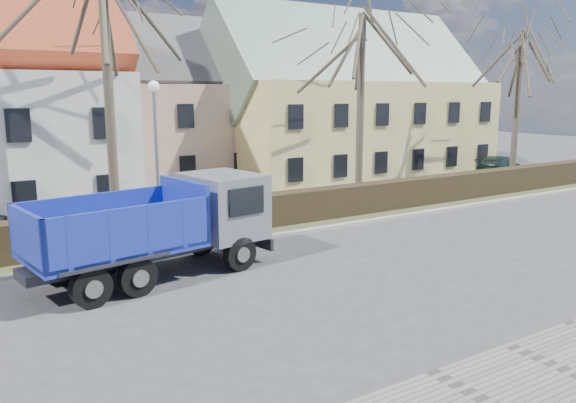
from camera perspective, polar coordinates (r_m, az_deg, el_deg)
ground at (r=15.95m, az=-1.61°, el=-8.53°), size 120.00×120.00×0.00m
curb_far at (r=19.86m, az=-8.39°, el=-4.52°), size 80.00×0.30×0.12m
grass_strip at (r=21.29m, az=-10.13°, el=-3.55°), size 80.00×3.00×0.10m
hedge at (r=20.97m, az=-9.98°, el=-2.08°), size 60.00×0.90×1.30m
building_pink at (r=34.98m, az=-12.84°, el=8.53°), size 10.80×8.80×8.00m
building_yellow at (r=38.17m, az=6.21°, el=9.29°), size 18.80×10.80×8.50m
tree_1 at (r=22.21m, az=-17.91°, el=13.04°), size 9.20×9.20×12.65m
tree_2 at (r=27.77m, az=7.40°, el=11.24°), size 8.00×8.00×11.00m
tree_3 at (r=36.58m, az=22.31°, el=10.01°), size 7.60×7.60×10.45m
dump_truck at (r=16.60m, az=-14.30°, el=-2.81°), size 7.68×3.85×2.94m
streetlight at (r=21.24m, az=-13.17°, el=4.18°), size 0.46×0.46×5.84m
parked_car_b at (r=38.89m, az=20.58°, el=3.39°), size 4.98×3.40×1.34m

